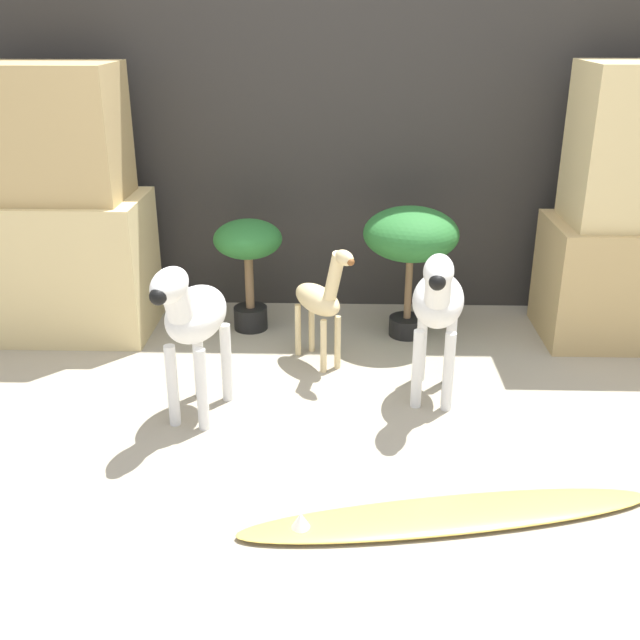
% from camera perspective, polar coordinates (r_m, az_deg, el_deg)
% --- Properties ---
extents(ground_plane, '(14.00, 14.00, 0.00)m').
position_cam_1_polar(ground_plane, '(2.63, 1.95, -11.07)').
color(ground_plane, '#9E937F').
extents(wall_back, '(6.40, 0.08, 2.20)m').
position_cam_1_polar(wall_back, '(3.78, 2.12, 17.20)').
color(wall_back, '#2D2B28').
rests_on(wall_back, ground_plane).
extents(rock_pillar_left, '(0.87, 0.50, 1.25)m').
position_cam_1_polar(rock_pillar_left, '(3.71, -19.84, 7.46)').
color(rock_pillar_left, '#DBC184').
rests_on(rock_pillar_left, ground_plane).
extents(zebra_right, '(0.25, 0.48, 0.65)m').
position_cam_1_polar(zebra_right, '(2.90, 8.96, 1.34)').
color(zebra_right, white).
rests_on(zebra_right, ground_plane).
extents(zebra_left, '(0.27, 0.48, 0.65)m').
position_cam_1_polar(zebra_left, '(2.77, -9.75, 0.26)').
color(zebra_left, white).
rests_on(zebra_left, ground_plane).
extents(giraffe_figurine, '(0.30, 0.38, 0.57)m').
position_cam_1_polar(giraffe_figurine, '(3.21, 0.06, 1.62)').
color(giraffe_figurine, beige).
rests_on(giraffe_figurine, ground_plane).
extents(potted_palm_front, '(0.32, 0.32, 0.55)m').
position_cam_1_polar(potted_palm_front, '(3.57, -5.49, 5.27)').
color(potted_palm_front, black).
rests_on(potted_palm_front, ground_plane).
extents(potted_palm_back, '(0.44, 0.44, 0.63)m').
position_cam_1_polar(potted_palm_back, '(3.48, 6.93, 6.13)').
color(potted_palm_back, black).
rests_on(potted_palm_back, ground_plane).
extents(surfboard, '(1.33, 0.42, 0.07)m').
position_cam_1_polar(surfboard, '(2.41, 9.54, -14.45)').
color(surfboard, gold).
rests_on(surfboard, ground_plane).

